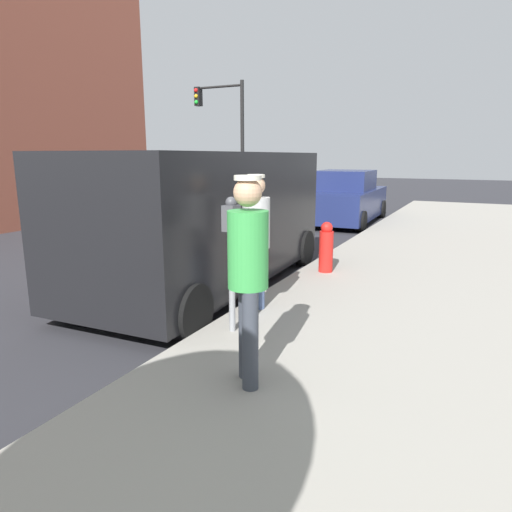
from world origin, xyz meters
TOP-DOWN VIEW (x-y plane):
  - ground_plane at (0.00, 0.00)m, footprint 80.00×80.00m
  - sidewalk_slab at (3.50, 0.00)m, footprint 5.00×32.00m
  - parking_meter_near at (1.35, -0.98)m, footprint 0.14×0.18m
  - pedestrian_in_green at (2.07, -1.97)m, footprint 0.34×0.34m
  - pedestrian_in_gray at (1.29, -0.25)m, footprint 0.34×0.36m
  - parked_van at (-0.15, 0.91)m, footprint 2.31×5.28m
  - parked_sedan_ahead at (-0.16, 9.00)m, footprint 2.07×4.46m
  - traffic_light_corner at (-6.64, 12.66)m, footprint 2.48×0.42m
  - fire_hydrant at (1.45, 2.10)m, footprint 0.24×0.24m

SIDE VIEW (x-z plane):
  - ground_plane at x=0.00m, z-range 0.00..0.00m
  - sidewalk_slab at x=3.50m, z-range 0.00..0.15m
  - fire_hydrant at x=1.45m, z-range 0.14..1.00m
  - parked_sedan_ahead at x=-0.16m, z-range -0.08..1.57m
  - pedestrian_in_gray at x=1.29m, z-range 0.28..2.01m
  - parked_van at x=-0.15m, z-range 0.08..2.23m
  - parking_meter_near at x=1.35m, z-range 0.42..1.94m
  - pedestrian_in_green at x=2.07m, z-range 0.29..2.09m
  - traffic_light_corner at x=-6.64m, z-range 0.92..6.12m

